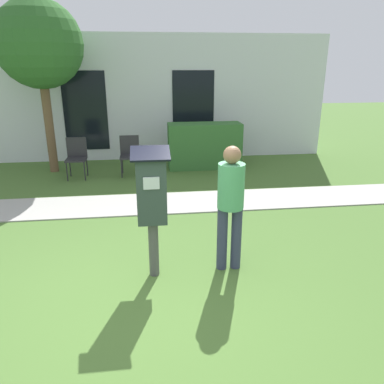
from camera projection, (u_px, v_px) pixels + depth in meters
The scene contains 9 objects.
ground_plane at pixel (142, 299), 4.16m from camera, with size 40.00×40.00×0.00m, color #476B2D.
sidewalk at pixel (142, 204), 6.92m from camera, with size 12.00×1.10×0.02m.
building_facade at pixel (140, 98), 9.80m from camera, with size 10.00×0.26×3.20m.
parking_meter at pixel (152, 197), 4.31m from camera, with size 0.44×0.31×1.59m.
person_standing at pixel (231, 199), 4.49m from camera, with size 0.32×0.32×1.58m.
outdoor_chair_left at pixel (77, 155), 8.40m from camera, with size 0.44×0.44×0.90m.
outdoor_chair_middle at pixel (130, 152), 8.63m from camera, with size 0.44×0.44×0.90m.
hedge_row at pixel (205, 146), 9.19m from camera, with size 1.78×0.60×1.10m.
tree at pixel (39, 45), 8.11m from camera, with size 1.90×1.90×3.82m.
Camera 1 is at (0.11, -3.58, 2.48)m, focal length 35.00 mm.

